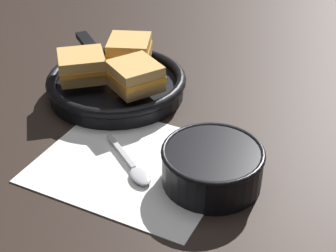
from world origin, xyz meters
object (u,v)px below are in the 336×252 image
Objects in this scene: skillet at (116,84)px; sandwich_near_right at (129,50)px; sandwich_far_left at (82,66)px; spoon at (135,169)px; soup_bowl at (212,164)px; sandwich_near_left at (135,76)px.

skillet is 3.01× the size of sandwich_near_right.
sandwich_far_left is at bearing -146.43° from skillet.
spoon is 0.25m from sandwich_far_left.
soup_bowl is at bearing 50.93° from spoon.
spoon is 0.30m from sandwich_near_right.
sandwich_near_left is 0.10m from sandwich_far_left.
spoon is at bearing -168.05° from soup_bowl.
sandwich_near_right reaches higher than soup_bowl.
skillet is 0.08m from sandwich_near_left.
soup_bowl is 0.12m from spoon.
sandwich_far_left is at bearing 154.21° from soup_bowl.
sandwich_near_left and sandwich_far_left have the same top height.
spoon is at bearing -42.20° from sandwich_far_left.
sandwich_near_left is 0.10m from sandwich_near_right.
skillet is 2.74× the size of sandwich_near_left.
skillet is 0.07m from sandwich_far_left.
soup_bowl is 0.24m from sandwich_near_left.
sandwich_near_right is (-0.13, 0.26, 0.06)m from spoon.
soup_bowl is at bearing -43.65° from sandwich_near_right.
skillet is 0.07m from sandwich_near_right.
sandwich_far_left is (-0.18, 0.17, 0.06)m from spoon.
spoon is 1.07× the size of sandwich_far_left.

